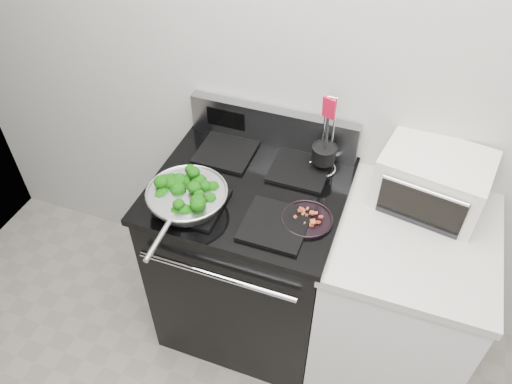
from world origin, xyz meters
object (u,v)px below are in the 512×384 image
at_px(utensil_holder, 323,158).
at_px(toaster_oven, 433,180).
at_px(gas_range, 250,257).
at_px(bacon_plate, 307,217).
at_px(skillet, 187,197).

height_order(utensil_holder, toaster_oven, utensil_holder).
bearing_deg(utensil_holder, toaster_oven, 17.52).
relative_size(gas_range, bacon_plate, 5.68).
xyz_separation_m(bacon_plate, toaster_oven, (0.42, 0.30, 0.07)).
bearing_deg(bacon_plate, utensil_holder, 93.62).
distance_m(gas_range, utensil_holder, 0.62).
bearing_deg(skillet, utensil_holder, 39.77).
xyz_separation_m(skillet, utensil_holder, (0.44, 0.40, 0.01)).
distance_m(skillet, toaster_oven, 0.96).
height_order(skillet, utensil_holder, utensil_holder).
distance_m(skillet, bacon_plate, 0.47).
bearing_deg(bacon_plate, skillet, -169.02).
xyz_separation_m(gas_range, utensil_holder, (0.26, 0.20, 0.53)).
height_order(gas_range, toaster_oven, toaster_oven).
bearing_deg(utensil_holder, gas_range, -122.99).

